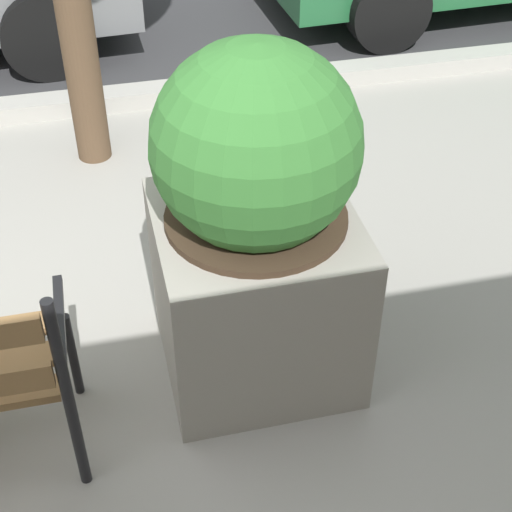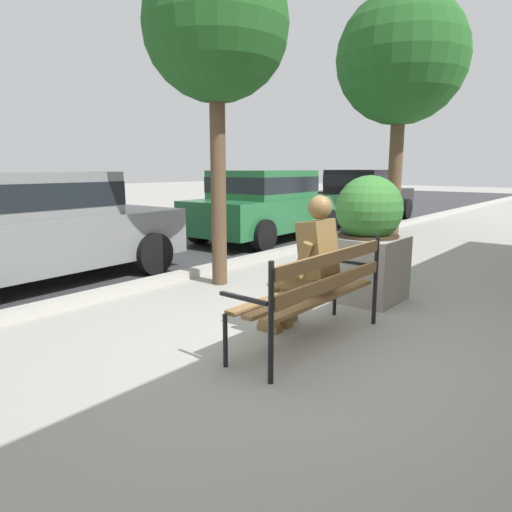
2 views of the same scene
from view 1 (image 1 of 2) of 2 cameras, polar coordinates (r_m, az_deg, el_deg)
concrete_planter at (r=3.13m, az=-0.00°, el=2.28°), size 0.81×0.81×1.53m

